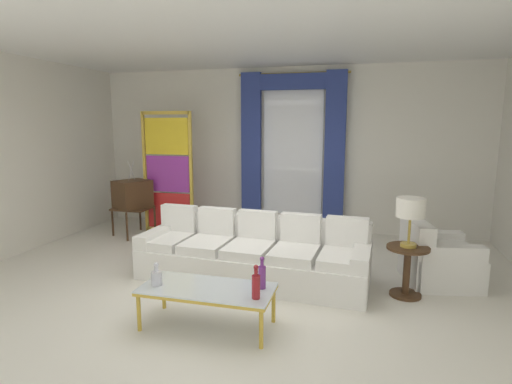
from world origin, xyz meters
name	(u,v)px	position (x,y,z in m)	size (l,w,h in m)	color
ground_plane	(234,288)	(0.00, 0.00, 0.00)	(16.00, 16.00, 0.00)	silver
wall_rear	(284,150)	(0.00, 3.06, 1.50)	(8.00, 0.12, 3.00)	white
wall_left	(18,156)	(-3.66, 0.60, 1.50)	(0.12, 7.00, 3.00)	white
ceiling_slab	(251,42)	(0.00, 0.80, 3.02)	(8.00, 7.60, 0.04)	white
curtained_window	(292,137)	(0.19, 2.89, 1.74)	(2.00, 0.17, 2.70)	white
couch_white_long	(253,255)	(0.14, 0.40, 0.31)	(2.97, 1.10, 0.86)	white
coffee_table	(207,291)	(0.04, -0.95, 0.37)	(1.30, 0.59, 0.41)	silver
bottle_blue_decanter	(256,285)	(0.57, -1.08, 0.54)	(0.08, 0.08, 0.32)	maroon
bottle_crystal_tall	(157,277)	(-0.46, -1.03, 0.49)	(0.11, 0.11, 0.23)	silver
bottle_amber_squat	(262,276)	(0.56, -0.84, 0.54)	(0.07, 0.07, 0.32)	#753384
vintage_tv	(132,195)	(-2.47, 1.82, 0.73)	(0.72, 0.75, 1.35)	#472D19
armchair_white	(436,261)	(2.40, 0.84, 0.29)	(0.95, 0.94, 0.80)	white
stained_glass_divider	(168,176)	(-1.89, 2.06, 1.06)	(0.95, 0.05, 2.20)	gold
peacock_figurine	(183,229)	(-1.45, 1.68, 0.22)	(0.44, 0.60, 0.50)	beige
round_side_table	(407,267)	(2.00, 0.32, 0.36)	(0.48, 0.48, 0.59)	#472D19
table_lamp_brass	(411,210)	(2.00, 0.32, 1.03)	(0.32, 0.32, 0.57)	#B29338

